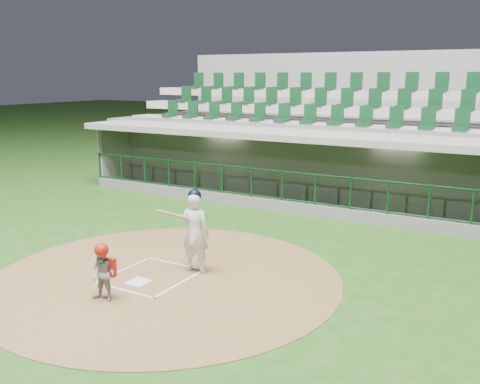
{
  "coord_description": "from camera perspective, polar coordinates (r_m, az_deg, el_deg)",
  "views": [
    {
      "loc": [
        6.8,
        -8.42,
        4.08
      ],
      "look_at": [
        0.45,
        2.6,
        1.3
      ],
      "focal_mm": 40.0,
      "sensor_mm": 36.0,
      "label": 1
    }
  ],
  "objects": [
    {
      "name": "seating_deck",
      "position": [
        20.66,
        10.51,
        4.74
      ],
      "size": [
        17.0,
        6.72,
        5.15
      ],
      "color": "slate",
      "rests_on": "ground"
    },
    {
      "name": "dugout_structure",
      "position": [
        17.81,
        7.58,
        2.16
      ],
      "size": [
        16.4,
        3.7,
        3.0
      ],
      "color": "slate",
      "rests_on": "ground"
    },
    {
      "name": "batter_box_chalk",
      "position": [
        11.34,
        -9.45,
        -8.83
      ],
      "size": [
        1.55,
        1.8,
        0.01
      ],
      "color": "silver",
      "rests_on": "ground"
    },
    {
      "name": "dirt_circle",
      "position": [
        11.24,
        -7.93,
        -9.04
      ],
      "size": [
        7.2,
        7.2,
        0.01
      ],
      "primitive_type": "cylinder",
      "color": "brown",
      "rests_on": "ground"
    },
    {
      "name": "batter",
      "position": [
        11.23,
        -4.82,
        -4.13
      ],
      "size": [
        0.87,
        0.88,
        1.78
      ],
      "color": "silver",
      "rests_on": "dirt_circle"
    },
    {
      "name": "home_plate",
      "position": [
        11.06,
        -10.78,
        -9.42
      ],
      "size": [
        0.43,
        0.43,
        0.02
      ],
      "primitive_type": "cube",
      "color": "silver",
      "rests_on": "dirt_circle"
    },
    {
      "name": "ground",
      "position": [
        11.56,
        -8.5,
        -8.47
      ],
      "size": [
        120.0,
        120.0,
        0.0
      ],
      "primitive_type": "plane",
      "color": "#1E4614",
      "rests_on": "ground"
    },
    {
      "name": "catcher",
      "position": [
        10.19,
        -14.4,
        -8.25
      ],
      "size": [
        0.55,
        0.45,
        1.1
      ],
      "color": "#95959A",
      "rests_on": "dirt_circle"
    }
  ]
}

